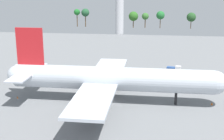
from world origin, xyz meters
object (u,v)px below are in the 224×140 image
at_px(catering_truck, 174,68).
at_px(safety_cone_tail, 17,97).
at_px(cargo_airplane, 111,79).
at_px(safety_cone_nose, 212,104).
at_px(cargo_loader, 44,72).

relative_size(catering_truck, safety_cone_tail, 8.54).
bearing_deg(cargo_airplane, safety_cone_tail, -177.55).
xyz_separation_m(cargo_airplane, safety_cone_tail, (-26.61, -1.14, -6.12)).
height_order(cargo_airplane, safety_cone_nose, cargo_airplane).
xyz_separation_m(cargo_airplane, cargo_loader, (-27.23, 23.27, -5.44)).
distance_m(catering_truck, cargo_loader, 47.35).
xyz_separation_m(cargo_airplane, catering_truck, (18.95, 33.70, -5.32)).
xyz_separation_m(catering_truck, safety_cone_nose, (7.93, -32.79, -0.75)).
height_order(cargo_airplane, safety_cone_tail, cargo_airplane).
bearing_deg(cargo_airplane, cargo_loader, 139.49).
bearing_deg(safety_cone_tail, catering_truck, 37.40).
relative_size(cargo_loader, safety_cone_tail, 7.04).
height_order(cargo_airplane, cargo_loader, cargo_airplane).
bearing_deg(catering_truck, safety_cone_tail, -142.60).
height_order(catering_truck, safety_cone_tail, catering_truck).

